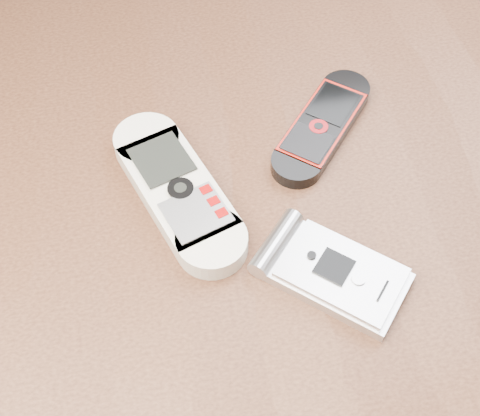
% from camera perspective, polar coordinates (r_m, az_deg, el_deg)
% --- Properties ---
extents(table, '(1.20, 0.80, 0.75)m').
position_cam_1_polar(table, '(0.65, -0.44, -5.97)').
color(table, black).
rests_on(table, ground).
extents(nokia_white, '(0.12, 0.19, 0.02)m').
position_cam_1_polar(nokia_white, '(0.56, -5.35, 1.57)').
color(nokia_white, white).
rests_on(nokia_white, table).
extents(nokia_black_red, '(0.13, 0.14, 0.01)m').
position_cam_1_polar(nokia_black_red, '(0.62, 7.02, 6.99)').
color(nokia_black_red, black).
rests_on(nokia_black_red, table).
extents(motorola_razr, '(0.13, 0.12, 0.02)m').
position_cam_1_polar(motorola_razr, '(0.52, 8.28, -5.55)').
color(motorola_razr, silver).
rests_on(motorola_razr, table).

